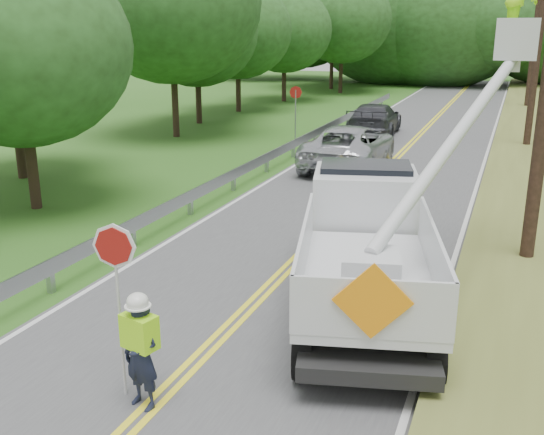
% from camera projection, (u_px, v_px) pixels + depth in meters
% --- Properties ---
extents(road, '(7.20, 96.00, 0.03)m').
position_uv_depth(road, '(361.00, 194.00, 20.43)').
color(road, '#49494B').
rests_on(road, ground).
extents(guardrail, '(0.18, 48.00, 0.77)m').
position_uv_depth(guardrail, '(257.00, 163.00, 22.47)').
color(guardrail, '#95999D').
rests_on(guardrail, ground).
extents(treeline_left, '(10.32, 53.77, 10.94)m').
position_uv_depth(treeline_left, '(245.00, 18.00, 36.67)').
color(treeline_left, '#332319').
rests_on(treeline_left, ground).
extents(treeline_horizon, '(56.40, 14.66, 11.97)m').
position_uv_depth(treeline_horizon, '(484.00, 23.00, 56.16)').
color(treeline_horizon, '#224218').
rests_on(treeline_horizon, ground).
extents(flagger, '(1.08, 0.52, 2.66)m').
position_uv_depth(flagger, '(140.00, 346.00, 8.78)').
color(flagger, '#191E33').
rests_on(flagger, road).
extents(bucket_truck, '(4.49, 7.52, 6.60)m').
position_uv_depth(bucket_truck, '(378.00, 220.00, 12.64)').
color(bucket_truck, black).
rests_on(bucket_truck, road).
extents(suv_silver, '(2.75, 5.91, 1.64)m').
position_uv_depth(suv_silver, '(349.00, 146.00, 24.11)').
color(suv_silver, silver).
rests_on(suv_silver, road).
extents(suv_darkgrey, '(2.60, 5.62, 1.59)m').
position_uv_depth(suv_darkgrey, '(374.00, 119.00, 31.18)').
color(suv_darkgrey, '#3A3B41').
rests_on(suv_darkgrey, road).
extents(stop_sign_permanent, '(0.56, 0.12, 2.67)m').
position_uv_depth(stop_sign_permanent, '(296.00, 106.00, 28.55)').
color(stop_sign_permanent, '#95999D').
rests_on(stop_sign_permanent, ground).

